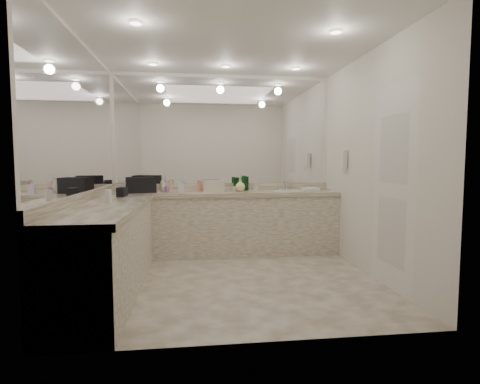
{
  "coord_description": "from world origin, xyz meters",
  "views": [
    {
      "loc": [
        -0.44,
        -4.11,
        1.32
      ],
      "look_at": [
        0.12,
        0.4,
        0.95
      ],
      "focal_mm": 28.0,
      "sensor_mm": 36.0,
      "label": 1
    }
  ],
  "objects": [
    {
      "name": "floor",
      "position": [
        0.0,
        0.0,
        0.0
      ],
      "size": [
        3.2,
        3.2,
        0.0
      ],
      "primitive_type": "plane",
      "color": "beige",
      "rests_on": "ground"
    },
    {
      "name": "ceiling",
      "position": [
        0.0,
        0.0,
        2.6
      ],
      "size": [
        3.2,
        3.2,
        0.0
      ],
      "primitive_type": "plane",
      "color": "white",
      "rests_on": "floor"
    },
    {
      "name": "wall_back",
      "position": [
        0.0,
        1.5,
        1.3
      ],
      "size": [
        3.2,
        0.02,
        2.6
      ],
      "primitive_type": "cube",
      "color": "silver",
      "rests_on": "floor"
    },
    {
      "name": "wall_left",
      "position": [
        -1.6,
        0.0,
        1.3
      ],
      "size": [
        0.02,
        3.0,
        2.6
      ],
      "primitive_type": "cube",
      "color": "silver",
      "rests_on": "floor"
    },
    {
      "name": "wall_right",
      "position": [
        1.6,
        0.0,
        1.3
      ],
      "size": [
        0.02,
        3.0,
        2.6
      ],
      "primitive_type": "cube",
      "color": "silver",
      "rests_on": "floor"
    },
    {
      "name": "vanity_back_base",
      "position": [
        0.0,
        1.2,
        0.42
      ],
      "size": [
        3.2,
        0.6,
        0.84
      ],
      "primitive_type": "cube",
      "color": "silver",
      "rests_on": "floor"
    },
    {
      "name": "vanity_back_top",
      "position": [
        0.0,
        1.19,
        0.87
      ],
      "size": [
        3.2,
        0.64,
        0.06
      ],
      "primitive_type": "cube",
      "color": "beige",
      "rests_on": "vanity_back_base"
    },
    {
      "name": "vanity_left_base",
      "position": [
        -1.3,
        -0.3,
        0.42
      ],
      "size": [
        0.6,
        2.4,
        0.84
      ],
      "primitive_type": "cube",
      "color": "silver",
      "rests_on": "floor"
    },
    {
      "name": "vanity_left_top",
      "position": [
        -1.29,
        -0.3,
        0.87
      ],
      "size": [
        0.64,
        2.42,
        0.06
      ],
      "primitive_type": "cube",
      "color": "beige",
      "rests_on": "vanity_left_base"
    },
    {
      "name": "backsplash_back",
      "position": [
        0.0,
        1.48,
        0.95
      ],
      "size": [
        3.2,
        0.04,
        0.1
      ],
      "primitive_type": "cube",
      "color": "beige",
      "rests_on": "vanity_back_top"
    },
    {
      "name": "backsplash_left",
      "position": [
        -1.58,
        0.0,
        0.95
      ],
      "size": [
        0.04,
        3.0,
        0.1
      ],
      "primitive_type": "cube",
      "color": "beige",
      "rests_on": "vanity_left_top"
    },
    {
      "name": "mirror_back",
      "position": [
        0.0,
        1.49,
        1.77
      ],
      "size": [
        3.12,
        0.01,
        1.55
      ],
      "primitive_type": "cube",
      "color": "white",
      "rests_on": "wall_back"
    },
    {
      "name": "mirror_left",
      "position": [
        -1.59,
        0.0,
        1.77
      ],
      "size": [
        0.01,
        2.92,
        1.55
      ],
      "primitive_type": "cube",
      "color": "white",
      "rests_on": "wall_left"
    },
    {
      "name": "sink",
      "position": [
        0.95,
        1.2,
        0.9
      ],
      "size": [
        0.44,
        0.44,
        0.03
      ],
      "primitive_type": "cylinder",
      "color": "white",
      "rests_on": "vanity_back_top"
    },
    {
      "name": "faucet",
      "position": [
        0.95,
        1.41,
        0.97
      ],
      "size": [
        0.24,
        0.16,
        0.14
      ],
      "primitive_type": "cube",
      "color": "silver",
      "rests_on": "vanity_back_top"
    },
    {
      "name": "wall_phone",
      "position": [
        1.56,
        0.7,
        1.35
      ],
      "size": [
        0.06,
        0.1,
        0.24
      ],
      "primitive_type": "cube",
      "color": "white",
      "rests_on": "wall_right"
    },
    {
      "name": "door",
      "position": [
        1.59,
        -0.5,
        1.05
      ],
      "size": [
        0.02,
        0.82,
        2.1
      ],
      "primitive_type": "cube",
      "color": "white",
      "rests_on": "wall_right"
    },
    {
      "name": "black_toiletry_bag",
      "position": [
        -1.16,
        1.14,
        1.01
      ],
      "size": [
        0.44,
        0.33,
        0.22
      ],
      "primitive_type": "cube",
      "rotation": [
        0.0,
        0.0,
        0.24
      ],
      "color": "black",
      "rests_on": "vanity_back_top"
    },
    {
      "name": "black_bag_spill",
      "position": [
        -1.3,
        0.53,
        0.95
      ],
      "size": [
        0.11,
        0.2,
        0.11
      ],
      "primitive_type": "cube",
      "rotation": [
        0.0,
        0.0,
        -0.09
      ],
      "color": "black",
      "rests_on": "vanity_left_top"
    },
    {
      "name": "cream_cosmetic_case",
      "position": [
        -0.15,
        1.16,
        0.98
      ],
      "size": [
        0.29,
        0.19,
        0.16
      ],
      "primitive_type": "cube",
      "rotation": [
        0.0,
        0.0,
        -0.06
      ],
      "color": "beige",
      "rests_on": "vanity_back_top"
    },
    {
      "name": "hand_towel",
      "position": [
        1.28,
        1.23,
        0.92
      ],
      "size": [
        0.25,
        0.18,
        0.04
      ],
      "primitive_type": "cube",
      "rotation": [
        0.0,
        0.0,
        0.13
      ],
      "color": "white",
      "rests_on": "vanity_back_top"
    },
    {
      "name": "lotion_left",
      "position": [
        -1.3,
        -0.19,
        0.97
      ],
      "size": [
        0.06,
        0.06,
        0.14
      ],
      "primitive_type": "cylinder",
      "color": "white",
      "rests_on": "vanity_left_top"
    },
    {
      "name": "soap_bottle_a",
      "position": [
        -0.88,
        1.24,
        1.0
      ],
      "size": [
        0.09,
        0.09,
        0.21
      ],
      "primitive_type": "imported",
      "rotation": [
        0.0,
        0.0,
        0.21
      ],
      "color": "silver",
      "rests_on": "vanity_back_top"
    },
    {
      "name": "soap_bottle_b",
      "position": [
        -0.62,
        1.12,
        0.99
      ],
      "size": [
        0.08,
        0.08,
        0.18
      ],
      "primitive_type": "imported",
      "rotation": [
        0.0,
        0.0,
        -0.0
      ],
      "color": "silver",
      "rests_on": "vanity_back_top"
    },
    {
      "name": "soap_bottle_c",
      "position": [
        0.22,
        1.2,
        0.99
      ],
      "size": [
        0.16,
        0.16,
        0.18
      ],
      "primitive_type": "imported",
      "rotation": [
        0.0,
        0.0,
        0.16
      ],
      "color": "#EFE691",
      "rests_on": "vanity_back_top"
    },
    {
      "name": "green_bottle_0",
      "position": [
        0.33,
        1.35,
        1.0
      ],
      "size": [
        0.07,
        0.07,
        0.21
      ],
      "primitive_type": "cylinder",
      "color": "#0F5020",
      "rests_on": "vanity_back_top"
    },
    {
      "name": "green_bottle_1",
      "position": [
        0.22,
        1.32,
        0.99
      ],
      "size": [
        0.07,
        0.07,
        0.18
      ],
      "primitive_type": "cylinder",
      "color": "#0F5020",
      "rests_on": "vanity_back_top"
    },
    {
      "name": "green_bottle_2",
      "position": [
        0.18,
        1.35,
        0.99
      ],
      "size": [
        0.07,
        0.07,
        0.19
      ],
      "primitive_type": "cylinder",
      "color": "#0F5020",
      "rests_on": "vanity_back_top"
    },
    {
      "name": "amenity_bottle_0",
      "position": [
        -1.26,
        1.24,
        0.94
      ],
      "size": [
        0.04,
        0.04,
        0.08
      ],
      "primitive_type": "cylinder",
      "color": "silver",
      "rests_on": "vanity_back_top"
    },
    {
      "name": "amenity_bottle_1",
      "position": [
        -0.81,
        1.17,
        0.94
      ],
      "size": [
        0.06,
        0.06,
        0.08
      ],
      "primitive_type": "cylinder",
      "color": "#9966B2",
      "rests_on": "vanity_back_top"
    },
    {
      "name": "amenity_bottle_2",
      "position": [
        0.15,
        1.26,
        0.93
      ],
      "size": [
        0.06,
        0.06,
        0.07
      ],
      "primitive_type": "cylinder",
      "color": "white",
      "rests_on": "vanity_back_top"
    },
    {
      "name": "amenity_bottle_3",
      "position": [
        -0.77,
        1.28,
        0.97
      ],
      "size": [
        0.05,
        0.05,
        0.15
      ],
      "primitive_type": "cylinder",
      "color": "#E0B28C",
      "rests_on": "vanity_back_top"
    },
    {
      "name": "amenity_bottle_4",
      "position": [
        -0.35,
        1.26,
        0.96
      ],
      "size": [
        0.07,
        0.07,
        0.13
      ],
      "primitive_type": "cylinder",
      "color": "#E57F66",
      "rests_on": "vanity_back_top"
    },
    {
      "name": "amenity_bottle_5",
      "position": [
        0.46,
        1.27,
        0.94
      ],
      "size": [
        0.06,
        0.06,
        0.08
      ],
      "primitive_type": "cylinder",
      "color": "silver",
      "rests_on": "vanity_back_top"
    }
  ]
}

